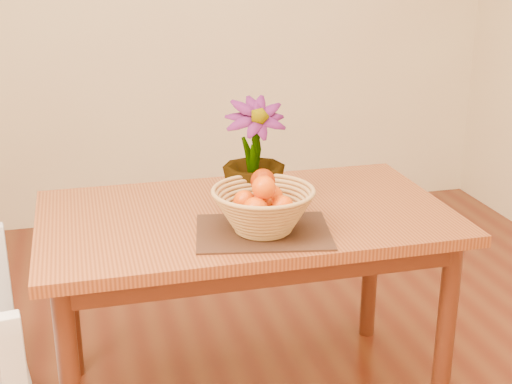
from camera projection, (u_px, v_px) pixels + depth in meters
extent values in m
cube|color=brown|center=(246.00, 217.00, 2.45)|extent=(1.40, 0.80, 0.04)
cube|color=#461E10|center=(246.00, 233.00, 2.47)|extent=(1.28, 0.68, 0.08)
cylinder|color=#461E10|center=(445.00, 336.00, 2.43)|extent=(0.06, 0.06, 0.71)
cylinder|color=#461E10|center=(69.00, 294.00, 2.72)|extent=(0.06, 0.06, 0.71)
cylinder|color=#461E10|center=(371.00, 259.00, 3.01)|extent=(0.06, 0.06, 0.71)
cube|color=#341F13|center=(263.00, 232.00, 2.26)|extent=(0.47, 0.39, 0.01)
cylinder|color=#AE8448|center=(263.00, 230.00, 2.26)|extent=(0.17, 0.17, 0.01)
sphere|color=#E95B03|center=(263.00, 205.00, 2.23)|extent=(0.06, 0.06, 0.06)
sphere|color=#E95B03|center=(271.00, 196.00, 2.29)|extent=(0.08, 0.08, 0.08)
sphere|color=#E95B03|center=(244.00, 201.00, 2.26)|extent=(0.07, 0.07, 0.07)
sphere|color=#E95B03|center=(255.00, 210.00, 2.18)|extent=(0.08, 0.08, 0.08)
sphere|color=#E95B03|center=(282.00, 207.00, 2.21)|extent=(0.07, 0.07, 0.07)
sphere|color=#E95B03|center=(263.00, 181.00, 2.24)|extent=(0.08, 0.08, 0.08)
sphere|color=#E95B03|center=(264.00, 188.00, 2.18)|extent=(0.07, 0.07, 0.07)
sphere|color=#E95B03|center=(263.00, 181.00, 2.24)|extent=(0.08, 0.08, 0.08)
imported|color=#204A15|center=(254.00, 155.00, 2.41)|extent=(0.22, 0.22, 0.38)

